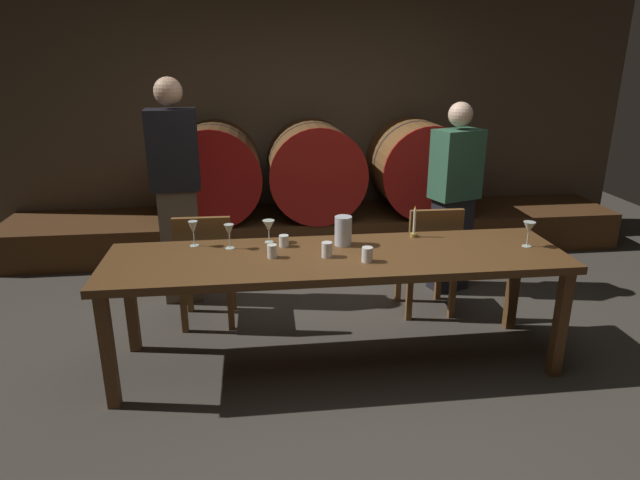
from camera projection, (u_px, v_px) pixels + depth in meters
The scene contains 21 objects.
ground_plane at pixel (354, 356), 3.77m from camera, with size 8.99×8.99×0.00m, color #3F3A33.
back_wall at pixel (310, 108), 5.93m from camera, with size 6.92×0.24×2.78m, color brown.
barrel_shelf at pixel (317, 230), 5.80m from camera, with size 6.22×0.90×0.38m, color #4C2D16.
wine_barrel_left at pixel (214, 171), 5.47m from camera, with size 0.94×0.92×0.94m.
wine_barrel_center at pixel (314, 169), 5.59m from camera, with size 0.94×0.92×0.94m.
wine_barrel_right at pixel (418, 166), 5.71m from camera, with size 0.94×0.92×0.94m.
dining_table at pixel (337, 265), 3.48m from camera, with size 2.88×0.77×0.76m.
chair_left at pixel (206, 264), 4.05m from camera, with size 0.41×0.41×0.88m.
chair_right at pixel (430, 255), 4.24m from camera, with size 0.40×0.40×0.88m.
guest_left at pixel (177, 191), 4.36m from camera, with size 0.40×0.27×1.79m.
guest_right at pixel (454, 198), 4.60m from camera, with size 0.44×0.35×1.59m.
candle_center at pixel (414, 228), 3.78m from camera, with size 0.05×0.05×0.22m.
pitcher at pixel (343, 231), 3.61m from camera, with size 0.11×0.11×0.19m.
wine_glass_far_left at pixel (193, 228), 3.58m from camera, with size 0.06×0.06×0.17m.
wine_glass_center_left at pixel (229, 231), 3.53m from camera, with size 0.06×0.06×0.16m.
wine_glass_center_right at pixel (269, 226), 3.65m from camera, with size 0.08×0.08×0.15m.
wine_glass_far_right at pixel (529, 228), 3.57m from camera, with size 0.08×0.08×0.17m.
cup_far_left at pixel (272, 251), 3.40m from camera, with size 0.06×0.06×0.08m, color white.
cup_center_left at pixel (284, 241), 3.60m from camera, with size 0.06×0.06×0.08m, color white.
cup_center_right at pixel (327, 250), 3.41m from camera, with size 0.07×0.07×0.09m, color white.
cup_far_right at pixel (367, 255), 3.33m from camera, with size 0.07×0.07×0.09m, color white.
Camera 1 is at (-0.64, -3.26, 1.97)m, focal length 31.07 mm.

